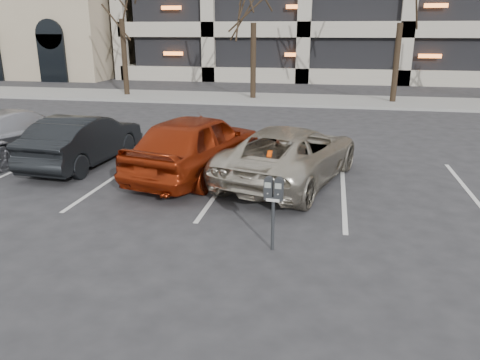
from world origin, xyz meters
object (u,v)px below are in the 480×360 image
parking_meter (273,196)px  car_silver (16,133)px  car_red (197,144)px  car_dark (84,140)px  suv_silver (290,154)px

parking_meter → car_silver: car_silver is taller
car_red → car_dark: car_red is taller
suv_silver → car_red: (-2.32, 0.02, 0.12)m
car_red → car_dark: 3.32m
suv_silver → car_dark: size_ratio=1.28×
suv_silver → car_red: bearing=15.8°
parking_meter → car_silver: bearing=155.2°
suv_silver → car_red: size_ratio=1.13×
parking_meter → car_silver: 9.24m
car_dark → car_silver: size_ratio=0.86×
parking_meter → car_red: size_ratio=0.27×
suv_silver → car_red: 2.32m
car_red → car_dark: bearing=6.3°
car_dark → car_silver: bearing=-5.9°
car_silver → parking_meter: bearing=160.6°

